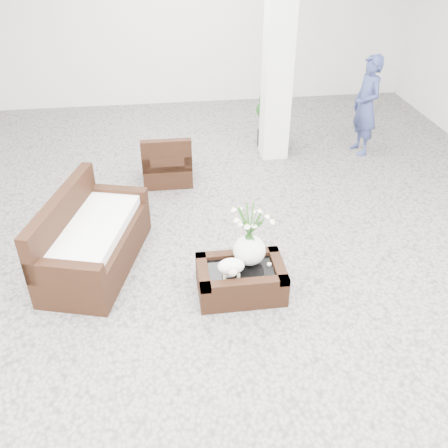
{
  "coord_description": "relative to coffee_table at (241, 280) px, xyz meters",
  "views": [
    {
      "loc": [
        -0.59,
        -4.43,
        3.5
      ],
      "look_at": [
        0.0,
        -0.1,
        0.62
      ],
      "focal_mm": 39.53,
      "sensor_mm": 36.0,
      "label": 1
    }
  ],
  "objects": [
    {
      "name": "ground",
      "position": [
        -0.12,
        0.5,
        -0.16
      ],
      "size": [
        11.0,
        11.0,
        0.0
      ],
      "primitive_type": "plane",
      "color": "gray",
      "rests_on": "ground"
    },
    {
      "name": "column",
      "position": [
        1.08,
        3.3,
        1.59
      ],
      "size": [
        0.4,
        0.4,
        3.5
      ],
      "primitive_type": "cube",
      "color": "white",
      "rests_on": "ground"
    },
    {
      "name": "coffee_table",
      "position": [
        0.0,
        0.0,
        0.0
      ],
      "size": [
        0.9,
        0.6,
        0.31
      ],
      "primitive_type": "cube",
      "color": "#351C0F",
      "rests_on": "ground"
    },
    {
      "name": "sheep_figurine",
      "position": [
        -0.12,
        -0.1,
        0.26
      ],
      "size": [
        0.28,
        0.23,
        0.21
      ],
      "primitive_type": "ellipsoid",
      "color": "white",
      "rests_on": "coffee_table"
    },
    {
      "name": "planter_narcissus",
      "position": [
        0.1,
        0.1,
        0.56
      ],
      "size": [
        0.44,
        0.44,
        0.8
      ],
      "primitive_type": null,
      "color": "white",
      "rests_on": "coffee_table"
    },
    {
      "name": "tealight",
      "position": [
        0.3,
        0.02,
        0.17
      ],
      "size": [
        0.04,
        0.04,
        0.03
      ],
      "primitive_type": "cylinder",
      "color": "white",
      "rests_on": "coffee_table"
    },
    {
      "name": "armchair",
      "position": [
        -0.66,
        2.65,
        0.22
      ],
      "size": [
        0.71,
        0.68,
        0.75
      ],
      "primitive_type": "cube",
      "rotation": [
        0.0,
        0.0,
        3.13
      ],
      "color": "#351C0F",
      "rests_on": "ground"
    },
    {
      "name": "loveseat",
      "position": [
        -1.53,
        0.69,
        0.28
      ],
      "size": [
        1.21,
        1.79,
        0.87
      ],
      "primitive_type": "cube",
      "rotation": [
        0.0,
        0.0,
        1.29
      ],
      "color": "#351C0F",
      "rests_on": "ground"
    },
    {
      "name": "topiary",
      "position": [
        1.09,
        3.67,
        0.66
      ],
      "size": [
        0.44,
        0.44,
        1.63
      ],
      "primitive_type": null,
      "color": "#184014",
      "rests_on": "ground"
    },
    {
      "name": "shopper",
      "position": [
        2.52,
        3.2,
        0.63
      ],
      "size": [
        0.44,
        0.61,
        1.58
      ],
      "primitive_type": "imported",
      "rotation": [
        0.0,
        0.0,
        -1.46
      ],
      "color": "navy",
      "rests_on": "ground"
    }
  ]
}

